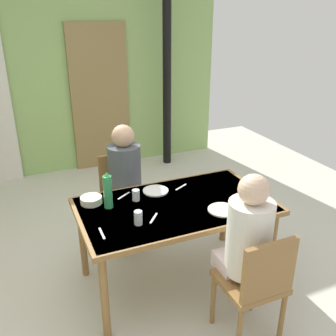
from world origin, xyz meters
The scene contains 19 objects.
ground_plane centered at (0.00, 0.00, 0.00)m, with size 7.01×7.01×0.00m, color beige.
wall_back centered at (0.00, 2.69, 1.37)m, with size 4.53×0.10×2.74m, color #96BD6B.
door_wooden centered at (0.51, 2.61, 1.00)m, with size 0.80×0.05×2.00m, color olive.
stove_pipe_column centered at (1.40, 2.34, 1.37)m, with size 0.12×0.12×2.74m, color black.
dining_table centered at (0.41, -0.16, 0.66)m, with size 1.52×0.88×0.73m.
chair_near_diner centered at (0.64, -0.95, 0.50)m, with size 0.40×0.40×0.87m.
chair_far_diner centered at (0.21, 0.64, 0.50)m, with size 0.40×0.40×0.87m.
person_near_diner centered at (0.64, -0.81, 0.78)m, with size 0.30×0.37×0.77m.
person_far_diner centered at (0.21, 0.50, 0.78)m, with size 0.30×0.37×0.77m.
water_bottle_green_near centered at (-0.08, 0.00, 0.87)m, with size 0.07×0.07×0.30m.
serving_bowl_center centered at (-0.19, 0.12, 0.76)m, with size 0.17×0.17×0.06m, color silver.
dinner_plate_near_left centered at (0.35, 0.11, 0.74)m, with size 0.22×0.22×0.01m, color white.
dinner_plate_near_right centered at (0.70, -0.39, 0.74)m, with size 0.23×0.23×0.01m, color white.
drinking_glass_by_near_diner centered at (0.15, 0.03, 0.78)m, with size 0.06×0.06×0.09m, color silver.
drinking_glass_by_far_diner centered at (0.05, -0.33, 0.78)m, with size 0.06×0.06×0.10m, color silver.
cutlery_knife_near centered at (-0.22, -0.34, 0.73)m, with size 0.15×0.02×0.00m, color silver.
cutlery_fork_near centered at (0.18, -0.29, 0.73)m, with size 0.15×0.02×0.00m, color silver.
cutlery_knife_far centered at (0.08, 0.14, 0.73)m, with size 0.15×0.02×0.00m, color silver.
cutlery_fork_far centered at (0.58, 0.10, 0.73)m, with size 0.15×0.02×0.00m, color silver.
Camera 1 is at (-0.67, -2.54, 2.15)m, focal length 40.38 mm.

